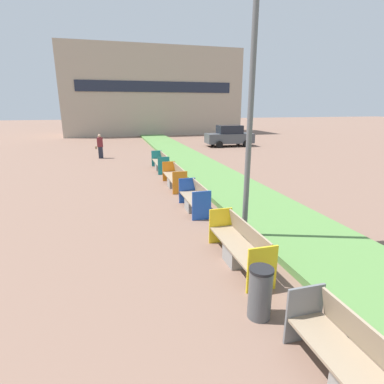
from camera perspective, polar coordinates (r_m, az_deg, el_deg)
name	(u,v)px	position (r m, az deg, el deg)	size (l,w,h in m)	color
planter_grass_strip	(245,196)	(11.89, 10.01, -0.82)	(2.80, 120.00, 0.18)	#568442
building_backdrop	(153,93)	(40.66, -7.50, 18.24)	(21.53, 7.25, 10.29)	tan
bench_yellow_frame	(239,248)	(7.04, 9.03, -10.43)	(0.65, 2.32, 0.94)	gray
bench_blue_frame	(195,200)	(10.32, 0.52, -1.60)	(0.65, 1.89, 0.94)	gray
bench_orange_frame	(175,178)	(13.40, -3.28, 2.58)	(0.65, 2.41, 0.94)	gray
bench_teal_frame	(161,163)	(17.06, -5.97, 5.44)	(0.65, 2.43, 0.94)	gray
litter_bin	(260,293)	(5.44, 12.83, -18.21)	(0.41, 0.41, 0.92)	#4C4F51
street_lamp_post	(252,83)	(7.54, 11.35, 19.76)	(0.24, 0.44, 7.27)	#56595B
pedestrian_walking	(100,146)	(21.79, -17.11, 8.33)	(0.53, 0.24, 1.64)	#232633
parked_car_distant	(229,136)	(27.49, 7.12, 10.54)	(4.29, 2.00, 1.86)	#474C51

